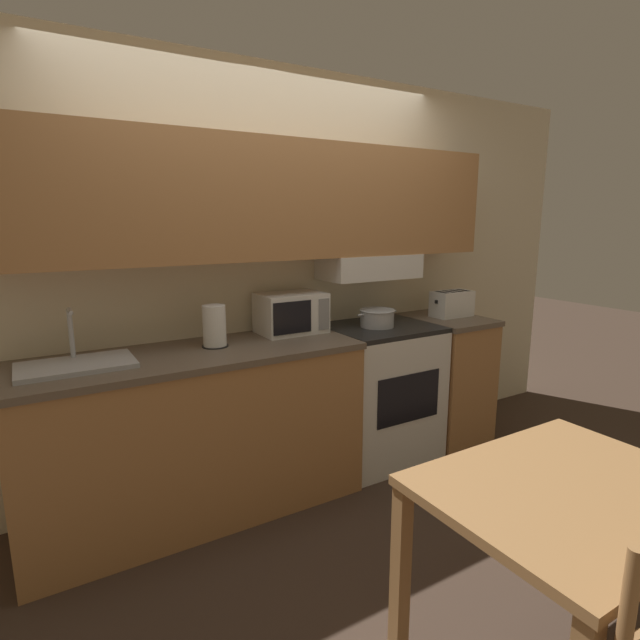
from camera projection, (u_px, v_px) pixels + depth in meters
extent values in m
plane|color=#3D2D23|center=(272.00, 461.00, 3.42)|extent=(16.00, 16.00, 0.00)
cube|color=beige|center=(266.00, 276.00, 3.19)|extent=(5.40, 0.05, 2.55)
cube|color=#B27A47|center=(278.00, 201.00, 2.94)|extent=(3.00, 0.32, 0.68)
cube|color=white|center=(369.00, 266.00, 3.37)|extent=(0.67, 0.34, 0.16)
cube|color=#B27A47|center=(197.00, 436.00, 2.77)|extent=(1.81, 0.63, 0.90)
cube|color=brown|center=(193.00, 355.00, 2.68)|extent=(1.83, 0.65, 0.04)
cube|color=#B27A47|center=(443.00, 381.00, 3.71)|extent=(0.46, 0.63, 0.90)
cube|color=brown|center=(447.00, 319.00, 3.62)|extent=(0.48, 0.65, 0.04)
cube|color=white|center=(379.00, 394.00, 3.42)|extent=(0.71, 0.61, 0.90)
cube|color=black|center=(381.00, 328.00, 3.33)|extent=(0.71, 0.61, 0.03)
cube|color=black|center=(409.00, 398.00, 3.15)|extent=(0.49, 0.01, 0.32)
cylinder|color=black|center=(372.00, 332.00, 3.14)|extent=(0.10, 0.10, 0.01)
cylinder|color=black|center=(411.00, 327.00, 3.30)|extent=(0.10, 0.10, 0.01)
cylinder|color=black|center=(351.00, 326.00, 3.34)|extent=(0.10, 0.10, 0.01)
cylinder|color=black|center=(388.00, 321.00, 3.50)|extent=(0.10, 0.10, 0.01)
cylinder|color=#B7BABF|center=(377.00, 318.00, 3.28)|extent=(0.22, 0.22, 0.11)
torus|color=#B7BABF|center=(377.00, 310.00, 3.27)|extent=(0.23, 0.23, 0.01)
cylinder|color=#B7BABF|center=(361.00, 315.00, 3.21)|extent=(0.05, 0.01, 0.01)
cylinder|color=#B7BABF|center=(393.00, 311.00, 3.34)|extent=(0.05, 0.01, 0.01)
cube|color=white|center=(291.00, 313.00, 3.11)|extent=(0.40, 0.28, 0.25)
cube|color=black|center=(293.00, 318.00, 2.95)|extent=(0.25, 0.01, 0.19)
cube|color=gray|center=(324.00, 314.00, 3.06)|extent=(0.07, 0.01, 0.19)
cube|color=white|center=(452.00, 304.00, 3.62)|extent=(0.30, 0.17, 0.19)
cube|color=black|center=(436.00, 302.00, 3.54)|extent=(0.01, 0.02, 0.02)
cube|color=black|center=(442.00, 293.00, 3.55)|extent=(0.04, 0.12, 0.01)
cube|color=black|center=(449.00, 292.00, 3.59)|extent=(0.04, 0.12, 0.01)
cube|color=black|center=(456.00, 291.00, 3.62)|extent=(0.04, 0.12, 0.01)
cube|color=black|center=(463.00, 291.00, 3.66)|extent=(0.04, 0.12, 0.01)
cube|color=#B7BABF|center=(76.00, 365.00, 2.38)|extent=(0.52, 0.32, 0.02)
cube|color=#4C4F54|center=(77.00, 365.00, 2.37)|extent=(0.44, 0.24, 0.01)
cylinder|color=#B7BABF|center=(71.00, 333.00, 2.46)|extent=(0.02, 0.02, 0.24)
cylinder|color=#B7BABF|center=(70.00, 311.00, 2.38)|extent=(0.02, 0.12, 0.02)
cylinder|color=black|center=(215.00, 346.00, 2.78)|extent=(0.15, 0.15, 0.01)
cylinder|color=white|center=(214.00, 325.00, 2.76)|extent=(0.13, 0.13, 0.23)
cube|color=#9E7042|center=(572.00, 490.00, 1.71)|extent=(0.99, 0.76, 0.04)
cube|color=#9E7042|center=(400.00, 573.00, 1.84)|extent=(0.06, 0.06, 0.70)
cube|color=#9E7042|center=(553.00, 502.00, 2.30)|extent=(0.06, 0.06, 0.70)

